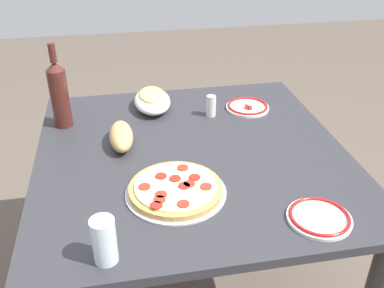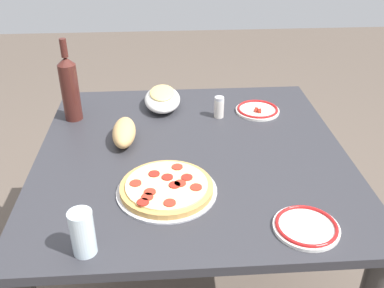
% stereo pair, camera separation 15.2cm
% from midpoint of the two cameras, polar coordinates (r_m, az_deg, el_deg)
% --- Properties ---
extents(dining_table, '(1.11, 1.08, 0.70)m').
position_cam_midpoint_polar(dining_table, '(1.60, -2.73, -4.39)').
color(dining_table, '#2D2D33').
rests_on(dining_table, ground).
extents(pepperoni_pizza, '(0.31, 0.31, 0.03)m').
position_cam_midpoint_polar(pepperoni_pizza, '(1.33, -5.44, -6.04)').
color(pepperoni_pizza, '#B7B7BC').
rests_on(pepperoni_pizza, dining_table).
extents(baked_pasta_dish, '(0.24, 0.15, 0.08)m').
position_cam_midpoint_polar(baked_pasta_dish, '(1.84, -7.61, 5.72)').
color(baked_pasta_dish, white).
rests_on(baked_pasta_dish, dining_table).
extents(wine_bottle, '(0.07, 0.07, 0.33)m').
position_cam_midpoint_polar(wine_bottle, '(1.75, -19.45, 6.21)').
color(wine_bottle, '#471E19').
rests_on(wine_bottle, dining_table).
extents(water_glass, '(0.06, 0.06, 0.13)m').
position_cam_midpoint_polar(water_glass, '(1.12, -15.37, -12.26)').
color(water_glass, silver).
rests_on(water_glass, dining_table).
extents(side_plate_near, '(0.18, 0.18, 0.02)m').
position_cam_midpoint_polar(side_plate_near, '(1.84, 4.95, 4.82)').
color(side_plate_near, white).
rests_on(side_plate_near, dining_table).
extents(side_plate_far, '(0.18, 0.18, 0.02)m').
position_cam_midpoint_polar(side_plate_far, '(1.26, 13.03, -9.47)').
color(side_plate_far, white).
rests_on(side_plate_far, dining_table).
extents(bread_loaf, '(0.20, 0.08, 0.08)m').
position_cam_midpoint_polar(bread_loaf, '(1.59, -11.99, 0.93)').
color(bread_loaf, tan).
rests_on(bread_loaf, dining_table).
extents(spice_shaker, '(0.04, 0.04, 0.09)m').
position_cam_midpoint_polar(spice_shaker, '(1.76, 0.03, 4.94)').
color(spice_shaker, silver).
rests_on(spice_shaker, dining_table).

